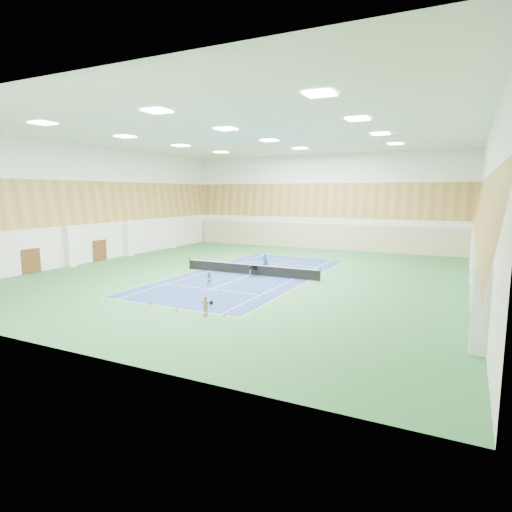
{
  "coord_description": "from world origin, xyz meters",
  "views": [
    {
      "loc": [
        16.89,
        -32.9,
        7.15
      ],
      "look_at": [
        1.44,
        -1.73,
        2.0
      ],
      "focal_mm": 30.0,
      "sensor_mm": 36.0,
      "label": 1
    }
  ],
  "objects_px": {
    "tennis_net": "(250,269)",
    "child_apron": "(205,306)",
    "coach": "(265,262)",
    "child_court": "(209,279)",
    "ball_cart": "(253,271)"
  },
  "relations": [
    {
      "from": "coach",
      "to": "child_court",
      "type": "bearing_deg",
      "value": 90.36
    },
    {
      "from": "child_apron",
      "to": "child_court",
      "type": "bearing_deg",
      "value": 127.88
    },
    {
      "from": "child_court",
      "to": "ball_cart",
      "type": "relative_size",
      "value": 1.18
    },
    {
      "from": "tennis_net",
      "to": "coach",
      "type": "relative_size",
      "value": 8.0
    },
    {
      "from": "tennis_net",
      "to": "ball_cart",
      "type": "height_order",
      "value": "tennis_net"
    },
    {
      "from": "child_apron",
      "to": "ball_cart",
      "type": "distance_m",
      "value": 12.15
    },
    {
      "from": "tennis_net",
      "to": "child_court",
      "type": "height_order",
      "value": "tennis_net"
    },
    {
      "from": "coach",
      "to": "child_apron",
      "type": "relative_size",
      "value": 1.36
    },
    {
      "from": "child_court",
      "to": "ball_cart",
      "type": "bearing_deg",
      "value": 53.34
    },
    {
      "from": "tennis_net",
      "to": "ball_cart",
      "type": "bearing_deg",
      "value": -43.47
    },
    {
      "from": "child_court",
      "to": "ball_cart",
      "type": "distance_m",
      "value": 4.92
    },
    {
      "from": "tennis_net",
      "to": "ball_cart",
      "type": "distance_m",
      "value": 0.88
    },
    {
      "from": "tennis_net",
      "to": "child_apron",
      "type": "bearing_deg",
      "value": -74.56
    },
    {
      "from": "child_apron",
      "to": "ball_cart",
      "type": "bearing_deg",
      "value": 110.31
    },
    {
      "from": "child_court",
      "to": "tennis_net",
      "type": "bearing_deg",
      "value": 61.75
    }
  ]
}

